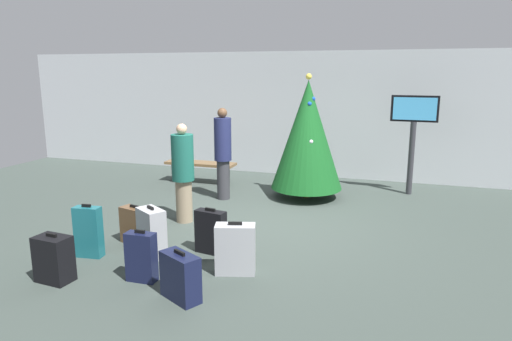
{
  "coord_description": "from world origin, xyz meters",
  "views": [
    {
      "loc": [
        2.12,
        -6.99,
        2.51
      ],
      "look_at": [
        -0.17,
        0.05,
        0.9
      ],
      "focal_mm": 31.91,
      "sensor_mm": 36.0,
      "label": 1
    }
  ],
  "objects": [
    {
      "name": "holiday_tree",
      "position": [
        0.32,
        1.85,
        1.28
      ],
      "size": [
        1.42,
        1.42,
        2.48
      ],
      "color": "#4C3319",
      "rests_on": "ground_plane"
    },
    {
      "name": "suitcase_3",
      "position": [
        -0.35,
        -1.44,
        0.31
      ],
      "size": [
        0.47,
        0.24,
        0.66
      ],
      "color": "black",
      "rests_on": "ground_plane"
    },
    {
      "name": "suitcase_6",
      "position": [
        -0.81,
        -2.51,
        0.31
      ],
      "size": [
        0.37,
        0.18,
        0.65
      ],
      "color": "#141938",
      "rests_on": "ground_plane"
    },
    {
      "name": "waiting_bench",
      "position": [
        -2.27,
        2.35,
        0.37
      ],
      "size": [
        1.64,
        0.44,
        0.48
      ],
      "color": "brown",
      "rests_on": "ground_plane"
    },
    {
      "name": "back_wall",
      "position": [
        0.0,
        3.93,
        1.5
      ],
      "size": [
        16.0,
        0.2,
        3.0
      ],
      "primitive_type": "cube",
      "color": "#B7BCC1",
      "rests_on": "ground_plane"
    },
    {
      "name": "suitcase_4",
      "position": [
        -1.58,
        -1.44,
        0.28
      ],
      "size": [
        0.49,
        0.32,
        0.59
      ],
      "color": "brown",
      "rests_on": "ground_plane"
    },
    {
      "name": "flight_info_kiosk",
      "position": [
        2.32,
        2.78,
        1.44
      ],
      "size": [
        0.93,
        0.13,
        2.05
      ],
      "color": "#333338",
      "rests_on": "ground_plane"
    },
    {
      "name": "suitcase_0",
      "position": [
        -1.81,
        -2.84,
        0.29
      ],
      "size": [
        0.45,
        0.31,
        0.61
      ],
      "color": "black",
      "rests_on": "ground_plane"
    },
    {
      "name": "suitcase_5",
      "position": [
        0.21,
        -1.95,
        0.32
      ],
      "size": [
        0.55,
        0.37,
        0.68
      ],
      "color": "#9EA0A5",
      "rests_on": "ground_plane"
    },
    {
      "name": "suitcase_1",
      "position": [
        -1.08,
        -1.8,
        0.34
      ],
      "size": [
        0.5,
        0.44,
        0.72
      ],
      "color": "#9EA0A5",
      "rests_on": "ground_plane"
    },
    {
      "name": "traveller_1",
      "position": [
        -1.25,
        1.24,
        0.97
      ],
      "size": [
        0.47,
        0.47,
        1.83
      ],
      "color": "#333338",
      "rests_on": "ground_plane"
    },
    {
      "name": "ground_plane",
      "position": [
        0.0,
        0.0,
        0.0
      ],
      "size": [
        16.0,
        16.0,
        0.0
      ],
      "primitive_type": "plane",
      "color": "#38423D"
    },
    {
      "name": "traveller_0",
      "position": [
        -1.34,
        -0.3,
        0.88
      ],
      "size": [
        0.41,
        0.41,
        1.68
      ],
      "color": "gray",
      "rests_on": "ground_plane"
    },
    {
      "name": "suitcase_2",
      "position": [
        -0.14,
        -2.78,
        0.27
      ],
      "size": [
        0.55,
        0.44,
        0.58
      ],
      "color": "#141938",
      "rests_on": "ground_plane"
    },
    {
      "name": "suitcase_7",
      "position": [
        -1.9,
        -2.07,
        0.36
      ],
      "size": [
        0.38,
        0.21,
        0.75
      ],
      "color": "#19606B",
      "rests_on": "ground_plane"
    }
  ]
}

